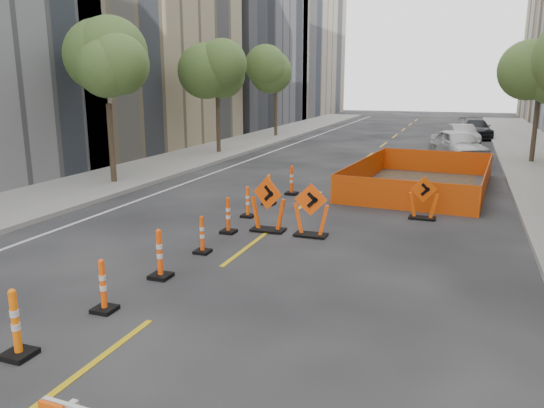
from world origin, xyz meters
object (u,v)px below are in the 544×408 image
at_px(channelizer_1, 16,323).
at_px(parked_car_mid, 462,135).
at_px(channelizer_2, 103,285).
at_px(channelizer_6, 248,202).
at_px(channelizer_7, 269,190).
at_px(parked_car_near, 458,145).
at_px(channelizer_4, 202,234).
at_px(channelizer_5, 228,215).
at_px(parked_car_far, 475,129).
at_px(chevron_sign_center, 311,210).
at_px(channelizer_8, 292,180).
at_px(channelizer_3, 160,254).
at_px(chevron_sign_left, 268,204).
at_px(chevron_sign_right, 423,198).

xyz_separation_m(channelizer_1, parked_car_mid, (6.14, 31.69, 0.12)).
distance_m(channelizer_2, channelizer_6, 7.40).
distance_m(channelizer_2, channelizer_7, 9.24).
bearing_deg(parked_car_near, channelizer_4, -129.36).
bearing_deg(channelizer_2, channelizer_4, 87.86).
relative_size(channelizer_5, parked_car_far, 0.21).
xyz_separation_m(chevron_sign_center, parked_car_near, (3.53, 16.54, 0.08)).
xyz_separation_m(channelizer_2, channelizer_7, (-0.14, 9.24, 0.02)).
relative_size(channelizer_2, chevron_sign_center, 0.69).
bearing_deg(channelizer_8, channelizer_4, -89.61).
height_order(channelizer_3, parked_car_near, parked_car_near).
distance_m(channelizer_4, chevron_sign_left, 2.57).
height_order(channelizer_3, channelizer_7, channelizer_3).
bearing_deg(channelizer_7, channelizer_6, -90.90).
bearing_deg(chevron_sign_center, channelizer_3, -128.69).
bearing_deg(parked_car_far, channelizer_3, -110.36).
xyz_separation_m(channelizer_1, chevron_sign_left, (1.19, 7.95, 0.23)).
bearing_deg(channelizer_8, parked_car_near, 63.52).
xyz_separation_m(channelizer_7, parked_car_near, (5.94, 13.32, 0.30)).
bearing_deg(channelizer_8, channelizer_5, -90.86).
relative_size(channelizer_4, channelizer_6, 0.97).
xyz_separation_m(channelizer_1, parked_car_near, (6.00, 24.41, 0.26)).
bearing_deg(channelizer_8, parked_car_far, 74.30).
relative_size(channelizer_1, parked_car_far, 0.23).
distance_m(channelizer_2, channelizer_8, 11.09).
bearing_deg(channelizer_7, chevron_sign_right, -2.66).
bearing_deg(channelizer_6, chevron_sign_center, -29.25).
bearing_deg(channelizer_6, chevron_sign_right, 17.20).
distance_m(chevron_sign_right, parked_car_far, 26.01).
bearing_deg(channelizer_8, parked_car_mid, 72.68).
distance_m(channelizer_6, parked_car_near, 16.31).
height_order(channelizer_2, parked_car_near, parked_car_near).
relative_size(channelizer_1, chevron_sign_center, 0.76).
height_order(channelizer_4, channelizer_6, channelizer_6).
bearing_deg(channelizer_3, channelizer_6, 92.46).
distance_m(channelizer_1, parked_car_near, 25.14).
height_order(channelizer_1, channelizer_7, channelizer_1).
bearing_deg(chevron_sign_left, parked_car_far, 95.14).
distance_m(channelizer_8, chevron_sign_center, 5.52).
height_order(channelizer_5, channelizer_7, channelizer_7).
distance_m(channelizer_5, channelizer_7, 3.70).
xyz_separation_m(channelizer_2, chevron_sign_right, (5.03, 9.00, 0.17)).
distance_m(channelizer_2, chevron_sign_left, 6.19).
bearing_deg(chevron_sign_center, parked_car_near, 67.11).
bearing_deg(chevron_sign_center, parked_car_far, 70.27).
xyz_separation_m(channelizer_1, chevron_sign_center, (2.48, 7.87, 0.18)).
bearing_deg(channelizer_1, channelizer_5, 88.40).
distance_m(chevron_sign_left, parked_car_near, 17.15).
distance_m(channelizer_3, chevron_sign_left, 4.36).
xyz_separation_m(chevron_sign_right, parked_car_far, (1.77, 25.95, 0.03)).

